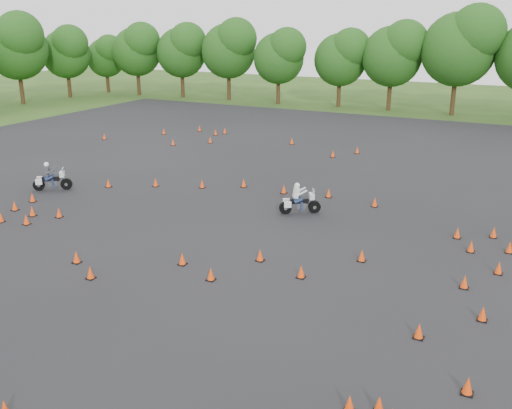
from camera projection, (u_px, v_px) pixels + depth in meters
The scene contains 6 objects.
ground at pixel (209, 264), 21.47m from camera, with size 140.00×140.00×0.00m, color #2D5119.
asphalt_pad at pixel (275, 217), 26.57m from camera, with size 62.00×62.00×0.00m, color black.
treeline at pixel (450, 70), 48.47m from camera, with size 87.13×32.28×10.88m.
traffic_cones at pixel (265, 214), 26.25m from camera, with size 36.25×33.30×0.45m.
rider_grey at pixel (52, 176), 30.54m from camera, with size 2.05×0.63×1.58m, color #383B3F, non-canonical shape.
rider_white at pixel (300, 198), 26.84m from camera, with size 1.98×0.61×1.53m, color silver, non-canonical shape.
Camera 1 is at (10.43, -16.82, 8.80)m, focal length 40.00 mm.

